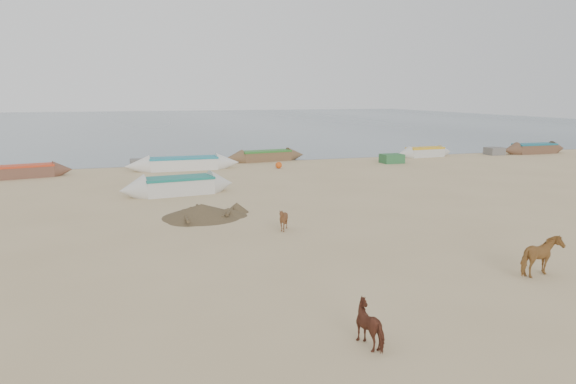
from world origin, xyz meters
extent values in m
plane|color=tan|center=(0.00, 0.00, 0.00)|extent=(140.00, 140.00, 0.00)
plane|color=slate|center=(0.00, 82.00, 0.01)|extent=(160.00, 160.00, 0.00)
imported|color=olive|center=(4.19, -5.46, 0.56)|extent=(1.43, 0.91, 1.12)
imported|color=#57321B|center=(-0.97, 1.64, 0.43)|extent=(0.96, 0.90, 0.86)
imported|color=brown|center=(-2.13, -7.85, 0.43)|extent=(1.09, 1.13, 0.87)
cone|color=brown|center=(-3.39, 4.90, 0.27)|extent=(3.63, 3.63, 0.55)
sphere|color=#CB4C13|center=(4.03, 18.12, 0.22)|extent=(0.44, 0.44, 0.44)
cube|color=slate|center=(-4.76, 21.61, 0.28)|extent=(1.20, 1.10, 0.56)
cube|color=#2E6739|center=(12.62, 18.34, 0.32)|extent=(1.50, 1.20, 0.64)
cube|color=#65625E|center=(23.21, 20.57, 0.30)|extent=(1.30, 1.20, 0.60)
camera|label=1|loc=(-7.08, -17.35, 4.99)|focal=35.00mm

